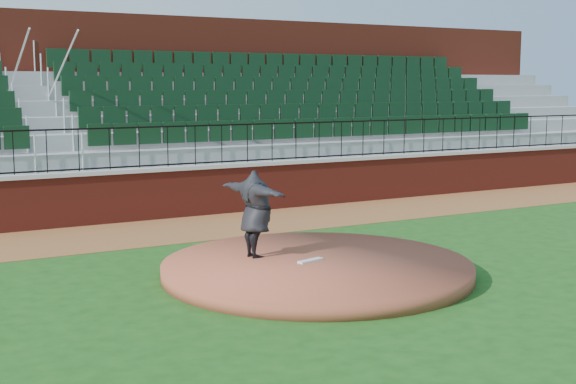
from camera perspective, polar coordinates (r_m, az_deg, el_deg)
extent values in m
plane|color=#174413|center=(13.81, 3.05, -6.10)|extent=(90.00, 90.00, 0.00)
cube|color=brown|center=(18.50, -5.91, -2.51)|extent=(34.00, 3.20, 0.01)
cube|color=maroon|center=(19.86, -7.76, -0.09)|extent=(34.00, 0.35, 1.20)
cube|color=#B7B7B7|center=(19.79, -7.79, 1.78)|extent=(34.00, 0.45, 0.10)
cube|color=maroon|center=(24.91, -12.54, 6.37)|extent=(34.00, 0.50, 5.50)
cylinder|color=brown|center=(13.74, 2.13, -5.64)|extent=(5.46, 5.46, 0.25)
cube|color=silver|center=(13.71, 1.66, -5.06)|extent=(0.54, 0.25, 0.03)
imported|color=black|center=(13.91, -2.41, -1.62)|extent=(0.75, 1.99, 1.58)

